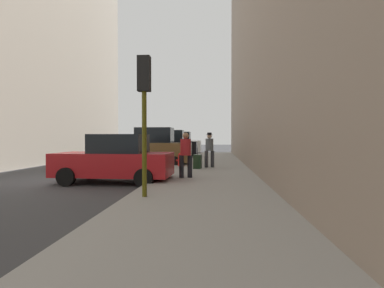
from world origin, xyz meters
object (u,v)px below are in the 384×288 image
pedestrian_with_beanie (209,148)px  rolling_suitcase (198,161)px  parked_red_hatchback (115,160)px  fire_hydrant (180,160)px  parked_bronze_suv (152,148)px  pedestrian_in_red_jacket (186,153)px  parked_black_suv (168,146)px  parked_white_van (178,144)px  traffic_light (144,95)px

pedestrian_with_beanie → rolling_suitcase: size_ratio=1.71×
parked_red_hatchback → fire_hydrant: size_ratio=6.04×
parked_bronze_suv → pedestrian_in_red_jacket: 6.56m
parked_red_hatchback → parked_black_suv: (-0.00, 12.55, 0.18)m
parked_white_van → pedestrian_in_red_jacket: bearing=-82.2°
parked_white_van → parked_red_hatchback: bearing=-90.0°
rolling_suitcase → pedestrian_in_red_jacket: bearing=-94.2°
pedestrian_with_beanie → parked_white_van: bearing=103.1°
parked_bronze_suv → parked_white_van: size_ratio=1.00×
parked_bronze_suv → rolling_suitcase: parked_bronze_suv is taller
parked_black_suv → pedestrian_in_red_jacket: size_ratio=2.70×
parked_black_suv → traffic_light: size_ratio=1.28×
parked_black_suv → parked_white_van: size_ratio=1.00×
fire_hydrant → traffic_light: 8.59m
traffic_light → pedestrian_with_beanie: bearing=78.8°
fire_hydrant → pedestrian_in_red_jacket: bearing=-80.7°
fire_hydrant → rolling_suitcase: bearing=-49.1°
parked_red_hatchback → rolling_suitcase: parked_red_hatchback is taller
traffic_light → pedestrian_in_red_jacket: (0.71, 3.68, -1.65)m
pedestrian_in_red_jacket → rolling_suitcase: 3.51m
traffic_light → pedestrian_with_beanie: traffic_light is taller
parked_red_hatchback → parked_bronze_suv: bearing=90.0°
parked_black_suv → fire_hydrant: parked_black_suv is taller
parked_red_hatchback → parked_bronze_suv: size_ratio=0.92×
parked_red_hatchback → parked_black_suv: size_ratio=0.92×
parked_red_hatchback → rolling_suitcase: 4.85m
pedestrian_in_red_jacket → parked_white_van: bearing=97.8°
fire_hydrant → pedestrian_in_red_jacket: pedestrian_in_red_jacket is taller
traffic_light → pedestrian_with_beanie: 8.03m
parked_black_suv → parked_red_hatchback: bearing=-90.0°
parked_red_hatchback → traffic_light: bearing=-59.8°
parked_white_van → pedestrian_with_beanie: (3.38, -14.60, 0.10)m
fire_hydrant → pedestrian_with_beanie: (1.58, -0.57, 0.64)m
pedestrian_with_beanie → rolling_suitcase: pedestrian_with_beanie is taller
parked_bronze_suv → parked_black_suv: (-0.00, 6.03, 0.00)m
rolling_suitcase → parked_black_suv: bearing=108.1°
parked_white_van → rolling_suitcase: bearing=-79.5°
pedestrian_with_beanie → parked_black_suv: bearing=112.9°
pedestrian_with_beanie → pedestrian_in_red_jacket: 4.12m
parked_bronze_suv → rolling_suitcase: bearing=-42.7°
parked_black_suv → rolling_suitcase: 9.09m
parked_black_suv → parked_white_van: same height
fire_hydrant → parked_red_hatchback: bearing=-109.5°
fire_hydrant → traffic_light: size_ratio=0.20×
parked_white_van → rolling_suitcase: (2.81, -15.19, -0.54)m
fire_hydrant → parked_bronze_suv: bearing=141.5°
parked_red_hatchback → pedestrian_in_red_jacket: (2.56, 0.49, 0.26)m
parked_bronze_suv → rolling_suitcase: (2.81, -2.60, -0.54)m
parked_red_hatchback → traffic_light: size_ratio=1.18×
parked_white_van → fire_hydrant: 14.16m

